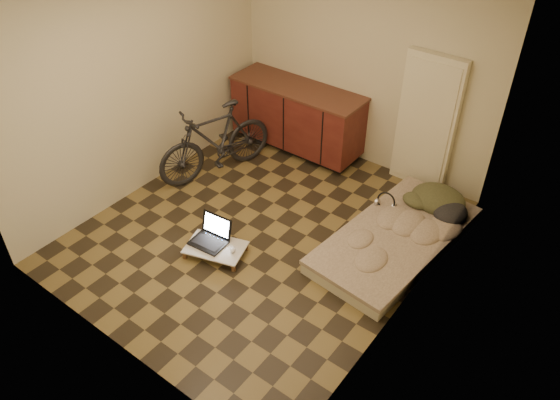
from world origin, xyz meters
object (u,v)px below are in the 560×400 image
Objects in this scene: lap_desk at (216,248)px; laptop at (211,237)px; bicycle at (215,138)px; futon at (395,239)px.

lap_desk is 0.13m from laptop.
laptop is at bearing 137.65° from lap_desk.
bicycle is at bearing 124.68° from laptop.
bicycle is at bearing 114.26° from lap_desk.
futon is 2.99× the size of lap_desk.
futon is at bearing 23.78° from lap_desk.
futon is 1.95m from lap_desk.
laptop reaches higher than lap_desk.
futon is at bearing 20.22° from bicycle.
bicycle is 3.99× the size of laptop.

